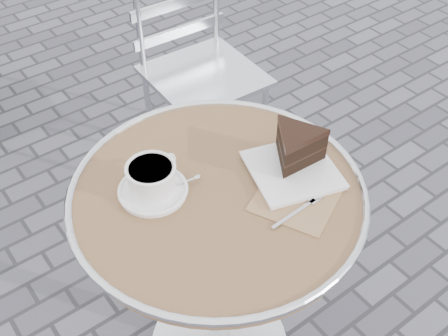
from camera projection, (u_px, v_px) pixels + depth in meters
cafe_table at (218, 236)px, 1.45m from camera, size 0.72×0.72×0.74m
cappuccino_set at (153, 181)px, 1.31m from camera, size 0.19×0.16×0.08m
cake_plate_set at (296, 152)px, 1.36m from camera, size 0.31×0.32×0.11m
bistro_chair at (190, 44)px, 2.15m from camera, size 0.42×0.42×0.89m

